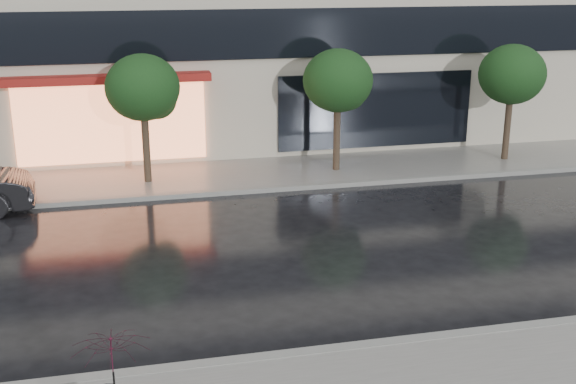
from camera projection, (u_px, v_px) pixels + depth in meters
name	position (u px, v px, depth m)	size (l,w,h in m)	color
ground	(335.00, 326.00, 13.48)	(120.00, 120.00, 0.00)	black
sidewalk_far	(244.00, 175.00, 22.99)	(60.00, 3.50, 0.12)	slate
curb_near	(351.00, 349.00, 12.53)	(60.00, 0.25, 0.14)	gray
curb_far	(253.00, 190.00, 21.36)	(60.00, 0.25, 0.14)	gray
tree_mid_west	(145.00, 90.00, 21.29)	(2.20, 2.20, 3.99)	#33261C
tree_mid_east	(339.00, 83.00, 22.58)	(2.20, 2.20, 3.99)	#33261C
tree_far_east	(513.00, 76.00, 23.86)	(2.20, 2.20, 3.99)	#33261C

